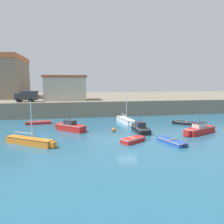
{
  "coord_description": "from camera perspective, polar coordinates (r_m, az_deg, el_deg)",
  "views": [
    {
      "loc": [
        -6.78,
        -25.7,
        7.26
      ],
      "look_at": [
        0.19,
        11.41,
        2.0
      ],
      "focal_mm": 35.0,
      "sensor_mm": 36.0,
      "label": 1
    }
  ],
  "objects": [
    {
      "name": "ground_plane",
      "position": [
        27.55,
        4.03,
        -7.37
      ],
      "size": [
        200.0,
        200.0,
        0.0
      ],
      "primitive_type": "plane",
      "color": "#28607F"
    },
    {
      "name": "quay_seawall",
      "position": [
        64.54,
        -4.58,
        2.87
      ],
      "size": [
        120.0,
        40.0,
        3.19
      ],
      "primitive_type": "cube",
      "color": "gray",
      "rests_on": "ground"
    },
    {
      "name": "motorboat_red_0",
      "position": [
        33.19,
        -10.84,
        -3.77
      ],
      "size": [
        4.68,
        4.51,
        2.49
      ],
      "color": "red",
      "rests_on": "ground"
    },
    {
      "name": "dinghy_black_1",
      "position": [
        39.33,
        18.65,
        -2.69
      ],
      "size": [
        3.94,
        3.11,
        0.62
      ],
      "color": "black",
      "rests_on": "ground"
    },
    {
      "name": "dinghy_red_2",
      "position": [
        26.69,
        5.45,
        -7.21
      ],
      "size": [
        3.43,
        2.69,
        0.64
      ],
      "color": "red",
      "rests_on": "ground"
    },
    {
      "name": "motorboat_red_3",
      "position": [
        33.03,
        21.87,
        -4.25
      ],
      "size": [
        5.81,
        3.53,
        2.57
      ],
      "color": "red",
      "rests_on": "ground"
    },
    {
      "name": "sailboat_white_4",
      "position": [
        38.79,
        3.62,
        -2.19
      ],
      "size": [
        2.1,
        6.75,
        5.52
      ],
      "color": "white",
      "rests_on": "ground"
    },
    {
      "name": "dinghy_red_5",
      "position": [
        39.66,
        -18.42,
        -2.6
      ],
      "size": [
        4.31,
        1.43,
        0.61
      ],
      "color": "red",
      "rests_on": "ground"
    },
    {
      "name": "sailboat_orange_6",
      "position": [
        27.22,
        -20.63,
        -7.1
      ],
      "size": [
        6.14,
        4.57,
        5.13
      ],
      "color": "orange",
      "rests_on": "ground"
    },
    {
      "name": "motorboat_black_7",
      "position": [
        32.04,
        7.4,
        -4.22
      ],
      "size": [
        1.65,
        5.05,
        2.4
      ],
      "color": "black",
      "rests_on": "ground"
    },
    {
      "name": "dinghy_blue_8",
      "position": [
        27.0,
        15.33,
        -7.37
      ],
      "size": [
        2.37,
        4.46,
        0.56
      ],
      "color": "#284C9E",
      "rests_on": "ground"
    },
    {
      "name": "mooring_buoy",
      "position": [
        31.82,
        0.43,
        -4.72
      ],
      "size": [
        0.59,
        0.59,
        0.59
      ],
      "primitive_type": "sphere",
      "color": "orange",
      "rests_on": "ground"
    },
    {
      "name": "church",
      "position": [
        63.45,
        -27.32,
        8.45
      ],
      "size": [
        14.35,
        16.73,
        15.99
      ],
      "color": "gray",
      "rests_on": "quay_seawall"
    },
    {
      "name": "harbor_shed_mid_row",
      "position": [
        49.91,
        -12.11,
        6.23
      ],
      "size": [
        9.24,
        6.59,
        5.43
      ],
      "color": "#BCB29E",
      "rests_on": "quay_seawall"
    },
    {
      "name": "truck_on_quay",
      "position": [
        47.63,
        -21.35,
        3.96
      ],
      "size": [
        4.39,
        2.32,
        2.2
      ],
      "color": "#333338",
      "rests_on": "quay_seawall"
    }
  ]
}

